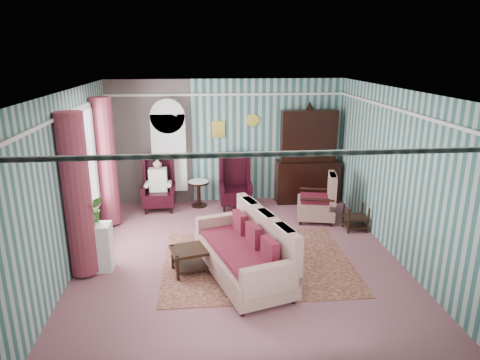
{
  "coord_description": "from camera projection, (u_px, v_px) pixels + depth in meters",
  "views": [
    {
      "loc": [
        -0.61,
        -6.92,
        3.49
      ],
      "look_at": [
        0.09,
        0.6,
        1.22
      ],
      "focal_mm": 32.0,
      "sensor_mm": 36.0,
      "label": 1
    }
  ],
  "objects": [
    {
      "name": "floor",
      "position": [
        238.0,
        255.0,
        7.65
      ],
      "size": [
        6.0,
        6.0,
        0.0
      ],
      "primitive_type": "plane",
      "color": "#814B53",
      "rests_on": "ground"
    },
    {
      "name": "room_shell",
      "position": [
        201.0,
        144.0,
        7.19
      ],
      "size": [
        5.53,
        6.02,
        2.91
      ],
      "color": "#34605F",
      "rests_on": "ground"
    },
    {
      "name": "bookcase",
      "position": [
        170.0,
        158.0,
        9.92
      ],
      "size": [
        0.8,
        0.28,
        2.24
      ],
      "primitive_type": "cube",
      "color": "silver",
      "rests_on": "floor"
    },
    {
      "name": "dresser_hutch",
      "position": [
        308.0,
        154.0,
        10.08
      ],
      "size": [
        1.5,
        0.56,
        2.36
      ],
      "primitive_type": "cube",
      "color": "black",
      "rests_on": "floor"
    },
    {
      "name": "wingback_left",
      "position": [
        158.0,
        184.0,
        9.67
      ],
      "size": [
        0.76,
        0.8,
        1.25
      ],
      "primitive_type": "cube",
      "color": "black",
      "rests_on": "floor"
    },
    {
      "name": "wingback_right",
      "position": [
        235.0,
        182.0,
        9.82
      ],
      "size": [
        0.76,
        0.8,
        1.25
      ],
      "primitive_type": "cube",
      "color": "black",
      "rests_on": "floor"
    },
    {
      "name": "seated_woman",
      "position": [
        158.0,
        185.0,
        9.68
      ],
      "size": [
        0.44,
        0.4,
        1.18
      ],
      "primitive_type": null,
      "color": "silver",
      "rests_on": "floor"
    },
    {
      "name": "round_side_table",
      "position": [
        199.0,
        194.0,
        9.99
      ],
      "size": [
        0.5,
        0.5,
        0.6
      ],
      "primitive_type": "cylinder",
      "color": "black",
      "rests_on": "floor"
    },
    {
      "name": "nest_table",
      "position": [
        356.0,
        217.0,
        8.65
      ],
      "size": [
        0.45,
        0.38,
        0.54
      ],
      "primitive_type": "cube",
      "color": "black",
      "rests_on": "floor"
    },
    {
      "name": "plant_stand",
      "position": [
        95.0,
        247.0,
        7.04
      ],
      "size": [
        0.55,
        0.35,
        0.8
      ],
      "primitive_type": "cube",
      "color": "silver",
      "rests_on": "floor"
    },
    {
      "name": "rug",
      "position": [
        257.0,
        262.0,
        7.39
      ],
      "size": [
        3.2,
        2.6,
        0.01
      ],
      "primitive_type": "cube",
      "color": "#551C23",
      "rests_on": "floor"
    },
    {
      "name": "sofa",
      "position": [
        243.0,
        248.0,
        6.73
      ],
      "size": [
        1.62,
        2.36,
        1.04
      ],
      "primitive_type": "cube",
      "rotation": [
        0.0,
        0.0,
        1.87
      ],
      "color": "beige",
      "rests_on": "floor"
    },
    {
      "name": "floral_armchair",
      "position": [
        316.0,
        200.0,
        9.11
      ],
      "size": [
        0.89,
        0.98,
        0.92
      ],
      "primitive_type": "cube",
      "rotation": [
        0.0,
        0.0,
        1.36
      ],
      "color": "beige",
      "rests_on": "floor"
    },
    {
      "name": "coffee_table",
      "position": [
        199.0,
        259.0,
        7.05
      ],
      "size": [
        1.02,
        0.74,
        0.42
      ],
      "primitive_type": "cube",
      "rotation": [
        0.0,
        0.0,
        0.25
      ],
      "color": "black",
      "rests_on": "floor"
    },
    {
      "name": "potted_plant_a",
      "position": [
        86.0,
        215.0,
        6.75
      ],
      "size": [
        0.42,
        0.37,
        0.43
      ],
      "primitive_type": "imported",
      "rotation": [
        0.0,
        0.0,
        -0.09
      ],
      "color": "#19501B",
      "rests_on": "plant_stand"
    },
    {
      "name": "potted_plant_b",
      "position": [
        95.0,
        209.0,
        7.0
      ],
      "size": [
        0.28,
        0.25,
        0.43
      ],
      "primitive_type": "imported",
      "rotation": [
        0.0,
        0.0,
        0.31
      ],
      "color": "#194F18",
      "rests_on": "plant_stand"
    },
    {
      "name": "potted_plant_c",
      "position": [
        90.0,
        213.0,
        6.95
      ],
      "size": [
        0.24,
        0.24,
        0.35
      ],
      "primitive_type": "imported",
      "rotation": [
        0.0,
        0.0,
        0.24
      ],
      "color": "#214816",
      "rests_on": "plant_stand"
    }
  ]
}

